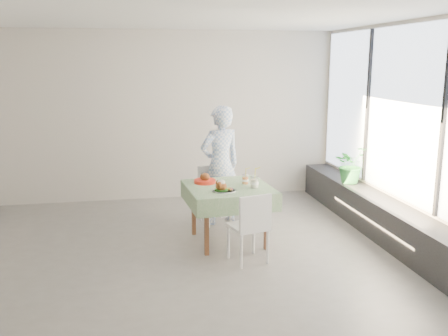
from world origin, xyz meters
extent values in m
plane|color=slate|center=(0.00, 0.00, 0.00)|extent=(6.00, 6.00, 0.00)
plane|color=white|center=(0.00, 0.00, 2.80)|extent=(6.00, 6.00, 0.00)
cube|color=beige|center=(0.00, 2.50, 1.40)|extent=(6.00, 0.02, 2.80)
cube|color=beige|center=(0.00, -2.50, 1.40)|extent=(6.00, 0.02, 2.80)
cube|color=beige|center=(3.00, 0.00, 1.40)|extent=(0.02, 5.00, 2.80)
cube|color=#D1E0F9|center=(2.97, 0.00, 1.65)|extent=(0.01, 4.80, 2.18)
cube|color=black|center=(2.80, 0.00, 0.25)|extent=(0.40, 4.80, 0.50)
cube|color=brown|center=(0.76, 0.20, 0.71)|extent=(0.97, 0.97, 0.04)
cube|color=beige|center=(0.76, 0.20, 0.74)|extent=(1.12, 1.12, 0.01)
cube|color=white|center=(0.72, 0.99, 0.41)|extent=(0.46, 0.46, 0.04)
cube|color=white|center=(0.68, 1.16, 0.62)|extent=(0.38, 0.12, 0.39)
cube|color=white|center=(0.85, -0.48, 0.42)|extent=(0.48, 0.48, 0.04)
cube|color=white|center=(0.89, -0.65, 0.64)|extent=(0.39, 0.13, 0.40)
imported|color=#85A4D6|center=(0.79, 0.99, 0.85)|extent=(0.72, 0.58, 1.70)
cylinder|color=white|center=(0.65, -0.06, 0.75)|extent=(0.29, 0.29, 0.02)
cylinder|color=#164F13|center=(0.61, -0.06, 0.76)|extent=(0.16, 0.16, 0.02)
ellipsoid|color=#975424|center=(0.61, -0.06, 0.81)|extent=(0.14, 0.12, 0.11)
ellipsoid|color=white|center=(0.61, -0.06, 0.86)|extent=(0.10, 0.09, 0.07)
cylinder|color=#A30F17|center=(0.74, -0.07, 0.77)|extent=(0.05, 0.05, 0.03)
cylinder|color=white|center=(0.99, 0.27, 0.80)|extent=(0.08, 0.08, 0.12)
cylinder|color=orange|center=(0.99, 0.27, 0.79)|extent=(0.07, 0.07, 0.09)
cylinder|color=white|center=(0.99, 0.27, 0.86)|extent=(0.09, 0.09, 0.01)
cylinder|color=yellow|center=(1.00, 0.27, 0.91)|extent=(0.01, 0.03, 0.16)
cylinder|color=white|center=(1.06, 0.06, 0.81)|extent=(0.10, 0.10, 0.14)
cylinder|color=white|center=(1.06, 0.06, 0.80)|extent=(0.09, 0.09, 0.11)
cylinder|color=white|center=(1.06, 0.06, 0.89)|extent=(0.11, 0.11, 0.01)
cylinder|color=yellow|center=(1.06, 0.06, 0.94)|extent=(0.01, 0.04, 0.20)
cylinder|color=red|center=(0.49, 0.42, 0.76)|extent=(0.28, 0.28, 0.04)
cylinder|color=white|center=(0.49, 0.42, 0.78)|extent=(0.24, 0.24, 0.02)
ellipsoid|color=#975424|center=(0.49, 0.42, 0.82)|extent=(0.13, 0.12, 0.11)
imported|color=#2A803A|center=(2.79, 1.00, 0.78)|extent=(0.63, 0.58, 0.57)
camera|label=1|loc=(-0.45, -5.82, 2.30)|focal=40.00mm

